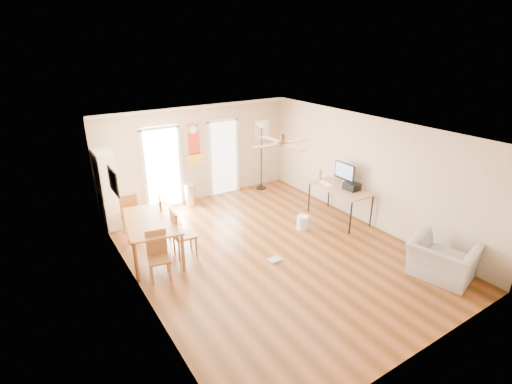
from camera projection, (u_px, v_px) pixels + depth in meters
floor at (271, 251)px, 8.20m from camera, size 7.00×7.00×0.00m
ceiling at (273, 131)px, 7.23m from camera, size 5.50×7.00×0.00m
wall_back at (199, 153)px, 10.44m from camera, size 5.50×0.04×2.60m
wall_front at (426, 280)px, 4.98m from camera, size 5.50×0.04×2.60m
wall_left at (136, 229)px, 6.34m from camera, size 0.04×7.00×2.60m
wall_right at (367, 171)px, 9.09m from camera, size 0.04×7.00×2.60m
crown_molding at (273, 133)px, 7.24m from camera, size 5.50×7.00×0.08m
kitchen_doorway at (163, 169)px, 10.00m from camera, size 0.90×0.10×2.10m
bathroom_doorway at (223, 158)px, 10.90m from camera, size 0.80×0.10×2.10m
wall_decal at (194, 145)px, 10.27m from camera, size 0.46×0.03×1.10m
ac_grille at (262, 130)px, 11.30m from camera, size 0.50×0.04×0.60m
framed_poster at (113, 181)px, 7.29m from camera, size 0.04×0.66×0.48m
ceiling_fan at (282, 143)px, 7.06m from camera, size 1.24×1.24×0.20m
bookshelf at (107, 189)px, 9.01m from camera, size 0.48×0.88×1.86m
dining_table at (154, 238)px, 7.86m from camera, size 1.27×1.80×0.83m
dining_chair_right_a at (171, 219)px, 8.44m from camera, size 0.53×0.53×1.04m
dining_chair_right_b at (184, 233)px, 7.86m from camera, size 0.46×0.46×1.03m
dining_chair_near at (159, 257)px, 7.08m from camera, size 0.46×0.46×0.94m
dining_chair_far at (128, 211)px, 8.93m from camera, size 0.40×0.40×0.94m
trash_can at (190, 195)px, 10.32m from camera, size 0.28×0.28×0.60m
torchiere_lamp at (261, 156)px, 11.21m from camera, size 0.44×0.44×2.02m
computer_desk at (339, 203)px, 9.51m from camera, size 0.77×1.54×0.83m
imac at (344, 175)px, 9.37m from camera, size 0.26×0.63×0.59m
keyboard at (326, 184)px, 9.61m from camera, size 0.25×0.47×0.02m
printer at (352, 186)px, 9.20m from camera, size 0.32×0.37×0.18m
orange_bottle at (320, 175)px, 9.87m from camera, size 0.10×0.10×0.24m
wastebasket_a at (303, 222)px, 9.09m from camera, size 0.34×0.34×0.33m
floor_cloth at (275, 260)px, 7.83m from camera, size 0.26×0.21×0.04m
armchair at (442, 260)px, 7.18m from camera, size 1.21×1.31×0.72m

